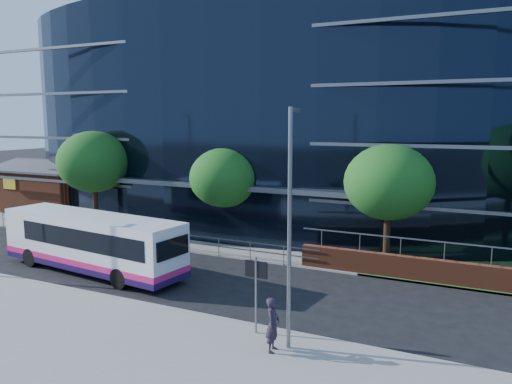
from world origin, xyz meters
The scene contains 16 objects.
ground centered at (0.00, 0.00, 0.00)m, with size 200.00×200.00×0.00m, color black.
pavement_near centered at (0.00, -5.00, 0.07)m, with size 80.00×8.00×0.15m, color gray.
kerb centered at (0.00, -1.00, 0.08)m, with size 80.00×0.25×0.16m, color gray.
yellow_line_outer centered at (0.00, -0.80, 0.01)m, with size 80.00×0.08×0.01m, color gold.
yellow_line_inner centered at (0.00, -0.65, 0.01)m, with size 80.00×0.08×0.01m, color gold.
far_forecourt centered at (-6.00, 11.00, 0.05)m, with size 50.00×8.00×0.10m, color gray.
glass_office centered at (-4.00, 20.85, 8.00)m, with size 44.00×23.10×16.00m.
brick_pavilion centered at (-22.00, 13.50, 1.94)m, with size 8.60×6.66×4.40m.
guard_railings centered at (-8.00, 7.00, 0.82)m, with size 24.00×0.05×1.10m.
street_sign centered at (4.50, -1.59, 2.15)m, with size 0.85×0.09×2.80m.
tree_far_a centered at (-13.00, 9.00, 4.86)m, with size 4.95×4.95×6.98m.
tree_far_b centered at (-3.00, 9.50, 4.21)m, with size 4.29×4.29×6.05m.
tree_far_c centered at (7.00, 9.00, 4.54)m, with size 4.62×4.62×6.51m.
streetlight_east centered at (6.00, -2.17, 4.44)m, with size 0.15×0.77×8.00m.
city_bus centered at (-6.30, 1.70, 1.57)m, with size 11.13×3.69×2.96m.
pedestrian centered at (5.63, -2.65, 1.07)m, with size 0.67×0.44×1.84m, color #251C2A.
Camera 1 is at (11.90, -16.93, 7.75)m, focal length 35.00 mm.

